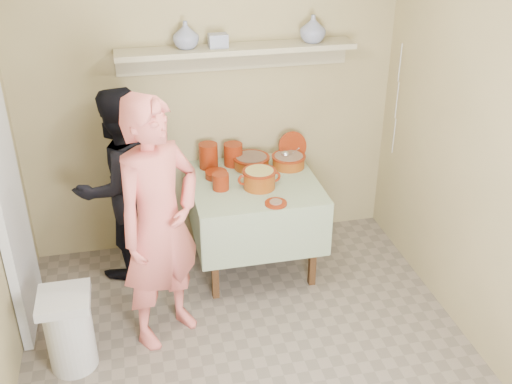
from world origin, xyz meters
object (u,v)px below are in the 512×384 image
object	(u,v)px
serving_table	(254,194)
trash_bin	(69,331)
cazuela_rice	(259,177)
person_helper	(121,185)
person_cook	(160,225)

from	to	relation	value
serving_table	trash_bin	distance (m)	1.69
serving_table	cazuela_rice	size ratio (longest dim) A/B	2.95
cazuela_rice	person_helper	bearing A→B (deg)	165.76
cazuela_rice	trash_bin	world-z (taller)	cazuela_rice
person_cook	person_helper	size ratio (longest dim) A/B	1.14
person_helper	trash_bin	bearing A→B (deg)	38.35
person_helper	person_cook	bearing A→B (deg)	75.36
person_cook	trash_bin	distance (m)	0.88
serving_table	cazuela_rice	distance (m)	0.24
person_cook	cazuela_rice	world-z (taller)	person_cook
cazuela_rice	trash_bin	bearing A→B (deg)	-151.60
serving_table	cazuela_rice	xyz separation A→B (m)	(0.02, -0.12, 0.20)
person_helper	cazuela_rice	distance (m)	1.06
person_cook	trash_bin	world-z (taller)	person_cook
person_cook	cazuela_rice	size ratio (longest dim) A/B	5.27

